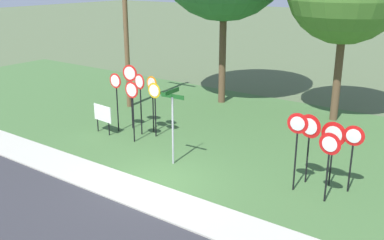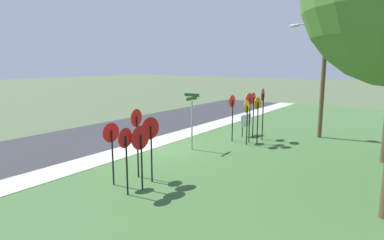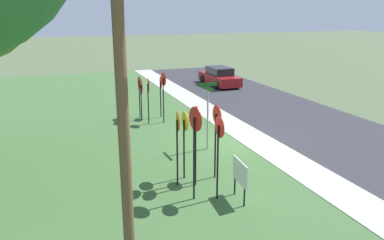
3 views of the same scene
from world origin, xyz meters
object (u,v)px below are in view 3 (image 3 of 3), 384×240
Objects in this scene: stop_sign_far_right at (185,131)px; yield_sign_center at (140,87)px; yield_sign_far_left at (164,86)px; notice_board at (240,174)px; stop_sign_far_center at (178,133)px; yield_sign_near_right at (141,90)px; street_name_post at (208,110)px; stop_sign_far_left at (219,141)px; parked_sedan_distant at (219,77)px; stop_sign_near_right at (195,133)px; yield_sign_far_right at (161,87)px; yield_sign_near_left at (149,89)px; stop_sign_near_left at (216,126)px; utility_pole at (127,49)px; stop_sign_center_tall at (196,129)px.

yield_sign_center is (8.18, -0.31, -0.04)m from stop_sign_far_right.
yield_sign_far_left reaches higher than notice_board.
notice_board is at bearing -131.26° from stop_sign_far_center.
street_name_post is at bearing -160.85° from yield_sign_near_right.
stop_sign_far_center reaches higher than stop_sign_far_right.
stop_sign_far_left is 0.57× the size of parked_sedan_distant.
stop_sign_far_left is 1.11× the size of stop_sign_far_right.
stop_sign_near_right reaches higher than notice_board.
yield_sign_far_left is 1.16× the size of yield_sign_far_right.
yield_sign_far_right is (0.98, -0.91, -0.12)m from yield_sign_near_left.
stop_sign_near_left is at bearing -53.29° from stop_sign_near_right.
utility_pole is at bearing 173.86° from yield_sign_near_left.
yield_sign_center is at bearing 15.65° from yield_sign_near_left.
stop_sign_center_tall is at bearing 148.24° from street_name_post.
stop_sign_near_left is 17.29m from parked_sedan_distant.
yield_sign_far_left is (7.20, -1.60, 0.13)m from stop_sign_far_center.
stop_sign_near_left reaches higher than yield_sign_near_left.
stop_sign_far_center is at bearing 140.22° from stop_sign_far_right.
yield_sign_far_right reaches higher than notice_board.
utility_pole is at bearing 157.32° from stop_sign_far_center.
yield_sign_near_left is at bearing 1.53° from stop_sign_far_center.
stop_sign_far_center is 8.67m from yield_sign_center.
stop_sign_far_center is at bearing 178.19° from yield_sign_near_right.
stop_sign_far_left is at bearing 159.11° from stop_sign_near_left.
stop_sign_center_tall reaches higher than stop_sign_far_left.
stop_sign_center_tall reaches higher than stop_sign_far_right.
stop_sign_far_right is at bearing 139.45° from street_name_post.
stop_sign_near_right is 1.82m from notice_board.
stop_sign_far_left is at bearing 65.68° from notice_board.
yield_sign_center is at bearing 9.10° from notice_board.
parked_sedan_distant is (8.67, -6.90, -1.29)m from yield_sign_far_left.
street_name_post is at bearing -16.40° from stop_sign_near_left.
stop_sign_center_tall is at bearing 14.82° from stop_sign_far_left.
stop_sign_far_center is at bearing 138.93° from street_name_post.
stop_sign_far_center is at bearing 160.55° from yield_sign_far_left.
street_name_post is at bearing -33.91° from utility_pole.
stop_sign_near_left reaches higher than yield_sign_center.
stop_sign_center_tall is (0.89, -0.38, -0.19)m from stop_sign_near_right.
street_name_post is at bearing -170.05° from yield_sign_center.
yield_sign_far_left reaches higher than yield_sign_far_right.
parked_sedan_distant is (16.06, -7.95, -1.29)m from stop_sign_center_tall.
yield_sign_far_left is at bearing -1.73° from stop_sign_near_left.
stop_sign_near_left is 1.75m from stop_sign_near_right.
yield_sign_near_right is (7.56, -0.26, -0.05)m from stop_sign_far_right.
yield_sign_far_right reaches higher than parked_sedan_distant.
utility_pole is (-6.43, 4.32, 3.11)m from street_name_post.
stop_sign_center_tall is 7.50m from yield_sign_near_left.
yield_sign_far_left reaches higher than stop_sign_far_center.
yield_sign_far_left is at bearing 177.30° from yield_sign_far_right.
street_name_post is (-5.46, -0.42, 0.03)m from yield_sign_far_right.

